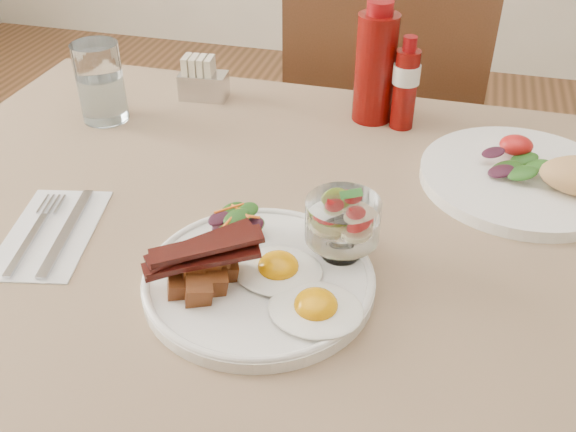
# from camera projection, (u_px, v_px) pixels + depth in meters

# --- Properties ---
(table) EXTENTS (1.33, 0.88, 0.75)m
(table) POSITION_uv_depth(u_px,v_px,m) (323.00, 271.00, 0.94)
(table) COLOR #522D19
(table) RESTS_ON ground
(chair_far) EXTENTS (0.42, 0.42, 0.93)m
(chair_far) POSITION_uv_depth(u_px,v_px,m) (381.00, 142.00, 1.54)
(chair_far) COLOR #522D19
(chair_far) RESTS_ON ground
(main_plate) EXTENTS (0.28, 0.28, 0.02)m
(main_plate) POSITION_uv_depth(u_px,v_px,m) (259.00, 280.00, 0.77)
(main_plate) COLOR white
(main_plate) RESTS_ON table
(fried_eggs) EXTENTS (0.18, 0.16, 0.03)m
(fried_eggs) POSITION_uv_depth(u_px,v_px,m) (296.00, 287.00, 0.74)
(fried_eggs) COLOR white
(fried_eggs) RESTS_ON main_plate
(bacon_potato_pile) EXTENTS (0.14, 0.11, 0.06)m
(bacon_potato_pile) POSITION_uv_depth(u_px,v_px,m) (203.00, 266.00, 0.74)
(bacon_potato_pile) COLOR brown
(bacon_potato_pile) RESTS_ON main_plate
(side_salad) EXTENTS (0.08, 0.07, 0.04)m
(side_salad) POSITION_uv_depth(u_px,v_px,m) (238.00, 224.00, 0.82)
(side_salad) COLOR #1A4612
(side_salad) RESTS_ON main_plate
(fruit_cup) EXTENTS (0.09, 0.09, 0.09)m
(fruit_cup) POSITION_uv_depth(u_px,v_px,m) (343.00, 220.00, 0.77)
(fruit_cup) COLOR white
(fruit_cup) RESTS_ON main_plate
(second_plate) EXTENTS (0.31, 0.30, 0.08)m
(second_plate) POSITION_uv_depth(u_px,v_px,m) (538.00, 176.00, 0.95)
(second_plate) COLOR white
(second_plate) RESTS_ON table
(ketchup_bottle) EXTENTS (0.09, 0.09, 0.21)m
(ketchup_bottle) POSITION_uv_depth(u_px,v_px,m) (375.00, 66.00, 1.09)
(ketchup_bottle) COLOR #600805
(ketchup_bottle) RESTS_ON table
(hot_sauce_bottle) EXTENTS (0.05, 0.05, 0.16)m
(hot_sauce_bottle) POSITION_uv_depth(u_px,v_px,m) (405.00, 85.00, 1.07)
(hot_sauce_bottle) COLOR #600805
(hot_sauce_bottle) RESTS_ON table
(sugar_caddy) EXTENTS (0.09, 0.06, 0.08)m
(sugar_caddy) POSITION_uv_depth(u_px,v_px,m) (202.00, 81.00, 1.19)
(sugar_caddy) COLOR silver
(sugar_caddy) RESTS_ON table
(water_glass) EXTENTS (0.08, 0.08, 0.14)m
(water_glass) POSITION_uv_depth(u_px,v_px,m) (101.00, 87.00, 1.11)
(water_glass) COLOR white
(water_glass) RESTS_ON table
(napkin_cutlery) EXTENTS (0.15, 0.22, 0.01)m
(napkin_cutlery) POSITION_uv_depth(u_px,v_px,m) (52.00, 232.00, 0.86)
(napkin_cutlery) COLOR white
(napkin_cutlery) RESTS_ON table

